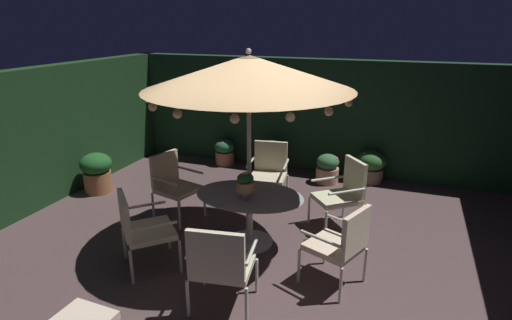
# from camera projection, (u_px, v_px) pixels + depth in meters

# --- Properties ---
(ground_plane) EXTENTS (7.95, 7.48, 0.02)m
(ground_plane) POSITION_uv_depth(u_px,v_px,m) (249.00, 255.00, 5.47)
(ground_plane) COLOR #513C3D
(hedge_backdrop_rear) EXTENTS (7.95, 0.30, 2.23)m
(hedge_backdrop_rear) POSITION_uv_depth(u_px,v_px,m) (314.00, 116.00, 8.30)
(hedge_backdrop_rear) COLOR #19351F
(hedge_backdrop_rear) RESTS_ON ground_plane
(hedge_backdrop_left) EXTENTS (0.30, 7.48, 2.23)m
(hedge_backdrop_left) POSITION_uv_depth(u_px,v_px,m) (16.00, 145.00, 6.36)
(hedge_backdrop_left) COLOR #19371A
(hedge_backdrop_left) RESTS_ON ground_plane
(patio_dining_table) EXTENTS (1.48, 1.07, 0.73)m
(patio_dining_table) POSITION_uv_depth(u_px,v_px,m) (249.00, 206.00, 5.59)
(patio_dining_table) COLOR silver
(patio_dining_table) RESTS_ON ground_plane
(patio_umbrella) EXTENTS (2.61, 2.61, 2.61)m
(patio_umbrella) POSITION_uv_depth(u_px,v_px,m) (249.00, 73.00, 5.02)
(patio_umbrella) COLOR silver
(patio_umbrella) RESTS_ON ground_plane
(centerpiece_planter) EXTENTS (0.25, 0.25, 0.37)m
(centerpiece_planter) POSITION_uv_depth(u_px,v_px,m) (245.00, 184.00, 5.33)
(centerpiece_planter) COLOR tan
(centerpiece_planter) RESTS_ON patio_dining_table
(patio_chair_north) EXTENTS (0.73, 0.66, 1.01)m
(patio_chair_north) POSITION_uv_depth(u_px,v_px,m) (220.00, 263.00, 4.24)
(patio_chair_north) COLOR silver
(patio_chair_north) RESTS_ON ground_plane
(patio_chair_northeast) EXTENTS (0.76, 0.74, 1.00)m
(patio_chair_northeast) POSITION_uv_depth(u_px,v_px,m) (342.00, 242.00, 4.65)
(patio_chair_northeast) COLOR silver
(patio_chair_northeast) RESTS_ON ground_plane
(patio_chair_east) EXTENTS (0.83, 0.82, 1.03)m
(patio_chair_east) POSITION_uv_depth(u_px,v_px,m) (344.00, 191.00, 6.03)
(patio_chair_east) COLOR silver
(patio_chair_east) RESTS_ON ground_plane
(patio_chair_southeast) EXTENTS (0.68, 0.66, 1.01)m
(patio_chair_southeast) POSITION_uv_depth(u_px,v_px,m) (269.00, 169.00, 6.91)
(patio_chair_southeast) COLOR silver
(patio_chair_southeast) RESTS_ON ground_plane
(patio_chair_south) EXTENTS (0.71, 0.71, 1.02)m
(patio_chair_south) POSITION_uv_depth(u_px,v_px,m) (173.00, 181.00, 6.34)
(patio_chair_south) COLOR silver
(patio_chair_south) RESTS_ON ground_plane
(patio_chair_southwest) EXTENTS (0.88, 0.88, 0.99)m
(patio_chair_southwest) POSITION_uv_depth(u_px,v_px,m) (140.00, 226.00, 5.02)
(patio_chair_southwest) COLOR silver
(patio_chair_southwest) RESTS_ON ground_plane
(potted_plant_right_far) EXTENTS (0.43, 0.43, 0.55)m
(potted_plant_right_far) POSITION_uv_depth(u_px,v_px,m) (225.00, 151.00, 8.80)
(potted_plant_right_far) COLOR #A76A4C
(potted_plant_right_far) RESTS_ON ground_plane
(potted_plant_back_center) EXTENTS (0.54, 0.54, 0.61)m
(potted_plant_back_center) POSITION_uv_depth(u_px,v_px,m) (371.00, 165.00, 7.84)
(potted_plant_back_center) COLOR #836454
(potted_plant_back_center) RESTS_ON ground_plane
(potted_plant_left_near) EXTENTS (0.55, 0.55, 0.72)m
(potted_plant_left_near) POSITION_uv_depth(u_px,v_px,m) (97.00, 171.00, 7.35)
(potted_plant_left_near) COLOR #9E643D
(potted_plant_left_near) RESTS_ON ground_plane
(potted_plant_back_right) EXTENTS (0.42, 0.42, 0.55)m
(potted_plant_back_right) POSITION_uv_depth(u_px,v_px,m) (327.00, 168.00, 7.82)
(potted_plant_back_right) COLOR tan
(potted_plant_back_right) RESTS_ON ground_plane
(potted_plant_right_near) EXTENTS (0.57, 0.57, 0.67)m
(potted_plant_right_near) POSITION_uv_depth(u_px,v_px,m) (271.00, 156.00, 8.27)
(potted_plant_right_near) COLOR #AD624B
(potted_plant_right_near) RESTS_ON ground_plane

